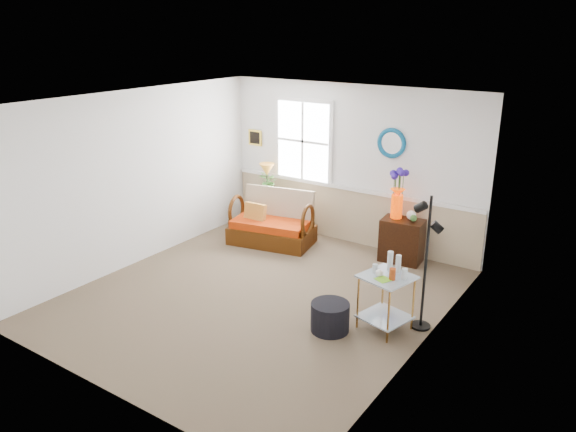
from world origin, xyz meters
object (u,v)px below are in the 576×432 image
Objects in this scene: floor_lamp at (426,264)px; loveseat at (272,218)px; ottoman at (330,317)px; lamp_stand at (265,208)px; cabinet at (402,240)px; side_table at (385,302)px.

loveseat is at bearing 166.49° from floor_lamp.
floor_lamp is at bearing 38.21° from ottoman.
lamp_stand is 1.00× the size of cabinet.
lamp_stand is 0.97× the size of side_table.
floor_lamp is (3.68, -1.85, 0.49)m from lamp_stand.
cabinet is at bearing -2.42° from lamp_stand.
cabinet is at bearing 2.39° from loveseat.
cabinet reaches higher than ottoman.
ottoman is (-0.52, -0.41, -0.17)m from side_table.
loveseat is at bearing -171.60° from cabinet.
ottoman is at bearing -141.77° from side_table.
floor_lamp is at bearing -33.01° from loveseat.
loveseat is 3.35m from floor_lamp.
cabinet is 2.12m from side_table.
ottoman is (-0.87, -0.68, -0.65)m from floor_lamp.
ottoman is (0.14, -2.42, -0.16)m from cabinet.
loveseat is 0.86m from lamp_stand.
lamp_stand is 3.95m from side_table.
cabinet is 2.43m from ottoman.
floor_lamp is (3.09, -1.23, 0.39)m from loveseat.
lamp_stand is at bearing 147.43° from side_table.
loveseat is 2.90× the size of ottoman.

